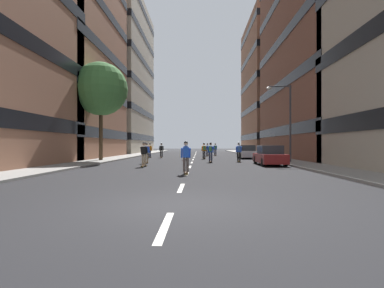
% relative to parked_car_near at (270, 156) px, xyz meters
% --- Properties ---
extents(ground_plane, '(161.54, 161.54, 0.00)m').
position_rel_parked_car_near_xyz_m(ground_plane, '(-6.11, 11.89, -0.70)').
color(ground_plane, black).
extents(sidewalk_left, '(2.71, 74.04, 0.14)m').
position_rel_parked_car_near_xyz_m(sidewalk_left, '(-14.77, 15.26, -0.63)').
color(sidewalk_left, gray).
rests_on(sidewalk_left, ground_plane).
extents(sidewalk_right, '(2.71, 74.04, 0.14)m').
position_rel_parked_car_near_xyz_m(sidewalk_right, '(2.56, 15.26, -0.63)').
color(sidewalk_right, gray).
rests_on(sidewalk_right, ground_plane).
extents(lane_markings, '(0.16, 62.20, 0.01)m').
position_rel_parked_car_near_xyz_m(lane_markings, '(-6.11, 12.97, -0.70)').
color(lane_markings, silver).
rests_on(lane_markings, ground_plane).
extents(building_left_far, '(17.59, 22.38, 29.23)m').
position_rel_parked_car_near_xyz_m(building_left_far, '(-24.86, 33.65, 14.01)').
color(building_left_far, '#B2A893').
rests_on(building_left_far, ground_plane).
extents(building_right_mid, '(17.59, 22.52, 26.21)m').
position_rel_parked_car_near_xyz_m(building_right_mid, '(12.65, 11.02, 12.50)').
color(building_right_mid, brown).
rests_on(building_right_mid, ground_plane).
extents(building_right_far, '(17.59, 18.12, 25.24)m').
position_rel_parked_car_near_xyz_m(building_right_far, '(12.65, 33.65, 12.01)').
color(building_right_far, '#9E6B51').
rests_on(building_right_far, ground_plane).
extents(parked_car_near, '(1.82, 4.40, 1.52)m').
position_rel_parked_car_near_xyz_m(parked_car_near, '(0.00, 0.00, 0.00)').
color(parked_car_near, maroon).
rests_on(parked_car_near, ground_plane).
extents(parked_car_mid, '(1.82, 4.40, 1.52)m').
position_rel_parked_car_near_xyz_m(parked_car_mid, '(0.00, 10.79, 0.00)').
color(parked_car_mid, silver).
rests_on(parked_car_mid, ground_plane).
extents(street_tree_near, '(5.02, 5.02, 9.22)m').
position_rel_parked_car_near_xyz_m(street_tree_near, '(-14.77, 4.58, 6.14)').
color(street_tree_near, '#4C3823').
rests_on(street_tree_near, sidewalk_left).
extents(streetlamp_right, '(2.13, 0.30, 6.50)m').
position_rel_parked_car_near_xyz_m(streetlamp_right, '(1.92, 2.20, 3.44)').
color(streetlamp_right, '#3F3F44').
rests_on(streetlamp_right, sidewalk_right).
extents(skater_0, '(0.53, 0.90, 1.78)m').
position_rel_parked_car_near_xyz_m(skater_0, '(-6.86, 7.56, 0.29)').
color(skater_0, brown).
rests_on(skater_0, ground_plane).
extents(skater_1, '(0.57, 0.92, 1.78)m').
position_rel_parked_car_near_xyz_m(skater_1, '(-9.41, -1.99, 0.29)').
color(skater_1, brown).
rests_on(skater_1, ground_plane).
extents(skater_2, '(0.57, 0.92, 1.78)m').
position_rel_parked_car_near_xyz_m(skater_2, '(-4.34, 17.50, 0.29)').
color(skater_2, brown).
rests_on(skater_2, ground_plane).
extents(skater_3, '(0.53, 0.90, 1.78)m').
position_rel_parked_car_near_xyz_m(skater_3, '(-1.78, 4.36, 0.32)').
color(skater_3, brown).
rests_on(skater_3, ground_plane).
extents(skater_4, '(0.55, 0.92, 1.78)m').
position_rel_parked_car_near_xyz_m(skater_4, '(-10.04, 12.31, 0.29)').
color(skater_4, brown).
rests_on(skater_4, ground_plane).
extents(skater_5, '(0.53, 0.90, 1.78)m').
position_rel_parked_car_near_xyz_m(skater_5, '(-9.90, 1.69, 0.29)').
color(skater_5, brown).
rests_on(skater_5, ground_plane).
extents(skater_6, '(0.57, 0.92, 1.78)m').
position_rel_parked_car_near_xyz_m(skater_6, '(-11.43, 12.18, 0.29)').
color(skater_6, brown).
rests_on(skater_6, ground_plane).
extents(skater_7, '(0.55, 0.92, 1.78)m').
position_rel_parked_car_near_xyz_m(skater_7, '(-3.15, 19.23, 0.32)').
color(skater_7, brown).
rests_on(skater_7, ground_plane).
extents(skater_8, '(0.55, 0.92, 1.78)m').
position_rel_parked_car_near_xyz_m(skater_8, '(-6.17, -7.01, 0.29)').
color(skater_8, brown).
rests_on(skater_8, ground_plane).
extents(skater_9, '(0.57, 0.92, 1.78)m').
position_rel_parked_car_near_xyz_m(skater_9, '(-4.92, 9.71, 0.32)').
color(skater_9, brown).
rests_on(skater_9, ground_plane).
extents(skater_10, '(0.56, 0.92, 1.78)m').
position_rel_parked_car_near_xyz_m(skater_10, '(-4.43, 3.43, 0.32)').
color(skater_10, brown).
rests_on(skater_10, ground_plane).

